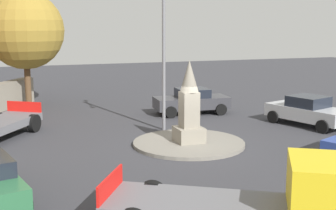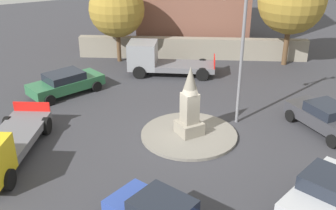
{
  "view_description": "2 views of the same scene",
  "coord_description": "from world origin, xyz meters",
  "px_view_note": "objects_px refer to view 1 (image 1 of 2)",
  "views": [
    {
      "loc": [
        17.18,
        -7.08,
        5.02
      ],
      "look_at": [
        -0.65,
        -0.69,
        1.64
      ],
      "focal_mm": 48.75,
      "sensor_mm": 36.0,
      "label": 1
    },
    {
      "loc": [
        8.99,
        14.44,
        9.52
      ],
      "look_at": [
        0.8,
        -0.67,
        1.56
      ],
      "focal_mm": 42.5,
      "sensor_mm": 36.0,
      "label": 2
    }
  ],
  "objects_px": {
    "streetlamp": "(164,40)",
    "car_dark_grey_approaching": "(192,101)",
    "truck_yellow_passing": "(274,201)",
    "car_silver_far_side": "(308,111)",
    "tree_near_wall": "(25,30)",
    "monument": "(189,107)"
  },
  "relations": [
    {
      "from": "truck_yellow_passing",
      "to": "tree_near_wall",
      "type": "xyz_separation_m",
      "value": [
        -20.15,
        -4.51,
        3.68
      ]
    },
    {
      "from": "car_silver_far_side",
      "to": "truck_yellow_passing",
      "type": "relative_size",
      "value": 0.7
    },
    {
      "from": "car_silver_far_side",
      "to": "truck_yellow_passing",
      "type": "xyz_separation_m",
      "value": [
        9.94,
        -8.32,
        0.19
      ]
    },
    {
      "from": "car_silver_far_side",
      "to": "tree_near_wall",
      "type": "bearing_deg",
      "value": -128.52
    },
    {
      "from": "monument",
      "to": "streetlamp",
      "type": "bearing_deg",
      "value": -178.35
    },
    {
      "from": "monument",
      "to": "streetlamp",
      "type": "height_order",
      "value": "streetlamp"
    },
    {
      "from": "monument",
      "to": "streetlamp",
      "type": "xyz_separation_m",
      "value": [
        -2.94,
        -0.08,
        2.67
      ]
    },
    {
      "from": "monument",
      "to": "car_dark_grey_approaching",
      "type": "distance_m",
      "value": 6.82
    },
    {
      "from": "car_dark_grey_approaching",
      "to": "truck_yellow_passing",
      "type": "bearing_deg",
      "value": -15.33
    },
    {
      "from": "car_dark_grey_approaching",
      "to": "truck_yellow_passing",
      "type": "xyz_separation_m",
      "value": [
        14.71,
        -4.03,
        0.2
      ]
    },
    {
      "from": "car_dark_grey_approaching",
      "to": "truck_yellow_passing",
      "type": "height_order",
      "value": "truck_yellow_passing"
    },
    {
      "from": "streetlamp",
      "to": "car_dark_grey_approaching",
      "type": "relative_size",
      "value": 1.68
    },
    {
      "from": "car_silver_far_side",
      "to": "tree_near_wall",
      "type": "height_order",
      "value": "tree_near_wall"
    },
    {
      "from": "streetlamp",
      "to": "car_silver_far_side",
      "type": "relative_size",
      "value": 1.61
    },
    {
      "from": "car_silver_far_side",
      "to": "tree_near_wall",
      "type": "xyz_separation_m",
      "value": [
        -10.21,
        -12.83,
        3.87
      ]
    },
    {
      "from": "streetlamp",
      "to": "car_silver_far_side",
      "type": "height_order",
      "value": "streetlamp"
    },
    {
      "from": "monument",
      "to": "tree_near_wall",
      "type": "bearing_deg",
      "value": -153.37
    },
    {
      "from": "monument",
      "to": "streetlamp",
      "type": "distance_m",
      "value": 3.97
    },
    {
      "from": "monument",
      "to": "tree_near_wall",
      "type": "distance_m",
      "value": 13.36
    },
    {
      "from": "car_dark_grey_approaching",
      "to": "truck_yellow_passing",
      "type": "distance_m",
      "value": 15.25
    },
    {
      "from": "monument",
      "to": "car_dark_grey_approaching",
      "type": "xyz_separation_m",
      "value": [
        -6.2,
        2.71,
        -0.89
      ]
    },
    {
      "from": "car_silver_far_side",
      "to": "car_dark_grey_approaching",
      "type": "height_order",
      "value": "car_silver_far_side"
    }
  ]
}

